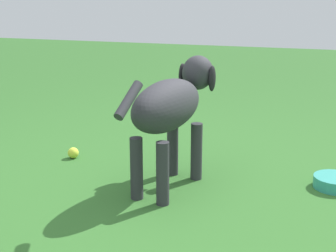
% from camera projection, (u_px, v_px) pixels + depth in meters
% --- Properties ---
extents(ground, '(14.00, 14.00, 0.00)m').
position_uv_depth(ground, '(153.00, 204.00, 2.31)').
color(ground, '#2D6026').
extents(dog, '(0.94, 0.31, 0.64)m').
position_uv_depth(dog, '(173.00, 105.00, 2.43)').
color(dog, '#2D2D33').
rests_on(dog, ground).
extents(tennis_ball_1, '(0.07, 0.07, 0.07)m').
position_uv_depth(tennis_ball_1, '(73.00, 153.00, 2.94)').
color(tennis_ball_1, '#CCDA3D').
rests_on(tennis_ball_1, ground).
extents(water_bowl, '(0.22, 0.22, 0.06)m').
position_uv_depth(water_bowl, '(335.00, 182.00, 2.49)').
color(water_bowl, teal).
rests_on(water_bowl, ground).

